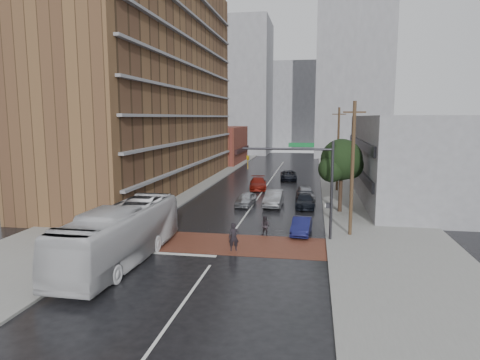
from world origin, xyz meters
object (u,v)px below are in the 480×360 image
(transit_bus, at_px, (121,235))
(pedestrian_b, at_px, (265,226))
(pedestrian_a, at_px, (234,237))
(car_travel_c, at_px, (258,183))
(car_parked_near, at_px, (301,226))
(car_travel_a, at_px, (246,199))
(suv_travel, at_px, (289,175))
(car_parked_mid, at_px, (305,201))
(car_parked_far, at_px, (305,193))
(car_travel_b, at_px, (274,198))

(transit_bus, relative_size, pedestrian_b, 8.27)
(pedestrian_a, bearing_deg, car_travel_c, 80.25)
(car_travel_c, xyz_separation_m, car_parked_near, (5.93, -19.79, -0.09))
(car_parked_near, bearing_deg, car_travel_a, 124.87)
(car_travel_a, distance_m, suv_travel, 18.81)
(pedestrian_b, distance_m, car_parked_near, 2.85)
(pedestrian_a, bearing_deg, car_parked_mid, 60.36)
(suv_travel, xyz_separation_m, car_parked_mid, (2.68, -18.26, -0.01))
(car_travel_a, xyz_separation_m, car_parked_mid, (5.85, 0.28, -0.02))
(car_travel_c, height_order, car_parked_far, car_parked_far)
(car_travel_a, xyz_separation_m, car_travel_b, (2.80, 0.31, 0.12))
(pedestrian_b, bearing_deg, car_parked_near, 40.03)
(pedestrian_a, relative_size, suv_travel, 0.38)
(pedestrian_b, height_order, car_parked_mid, pedestrian_b)
(pedestrian_b, xyz_separation_m, car_travel_a, (-3.18, 10.68, -0.08))
(pedestrian_a, bearing_deg, suv_travel, 73.69)
(transit_bus, height_order, car_travel_b, transit_bus)
(pedestrian_b, distance_m, car_travel_b, 11.00)
(transit_bus, bearing_deg, suv_travel, 78.65)
(car_parked_near, bearing_deg, car_parked_far, 93.73)
(pedestrian_b, distance_m, car_parked_far, 15.06)
(pedestrian_b, height_order, car_parked_far, pedestrian_b)
(car_parked_mid, height_order, car_parked_far, car_parked_far)
(suv_travel, distance_m, car_parked_far, 14.65)
(pedestrian_a, distance_m, pedestrian_b, 4.27)
(pedestrian_a, distance_m, car_travel_a, 14.69)
(pedestrian_b, xyz_separation_m, car_parked_far, (2.67, 14.82, -0.00))
(car_travel_c, relative_size, car_parked_mid, 1.10)
(pedestrian_b, relative_size, suv_travel, 0.31)
(suv_travel, relative_size, car_parked_near, 1.25)
(car_travel_c, relative_size, suv_travel, 1.03)
(car_travel_c, distance_m, car_parked_far, 8.41)
(car_travel_b, xyz_separation_m, car_parked_far, (3.05, 3.83, -0.04))
(car_parked_near, relative_size, car_parked_far, 0.88)
(transit_bus, bearing_deg, car_travel_a, 75.98)
(car_travel_b, xyz_separation_m, car_parked_near, (3.05, -9.99, -0.16))
(car_parked_mid, bearing_deg, suv_travel, 95.80)
(car_travel_b, bearing_deg, car_travel_c, 107.95)
(pedestrian_a, xyz_separation_m, suv_travel, (1.64, 33.15, -0.26))
(car_travel_a, bearing_deg, car_parked_near, -53.96)
(car_travel_c, relative_size, car_parked_near, 1.30)
(car_parked_near, bearing_deg, car_travel_c, 110.41)
(transit_bus, relative_size, suv_travel, 2.57)
(car_travel_b, xyz_separation_m, suv_travel, (0.38, 18.23, -0.12))
(pedestrian_a, distance_m, car_travel_b, 14.97)
(pedestrian_a, xyz_separation_m, car_travel_c, (-1.61, 24.71, -0.21))
(transit_bus, xyz_separation_m, car_parked_mid, (10.70, 18.31, -1.09))
(pedestrian_b, height_order, car_travel_c, pedestrian_b)
(pedestrian_b, bearing_deg, car_travel_b, 111.49)
(pedestrian_a, height_order, car_parked_near, pedestrian_a)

